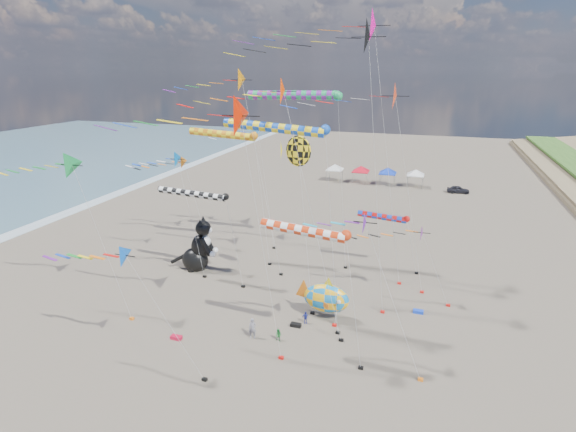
# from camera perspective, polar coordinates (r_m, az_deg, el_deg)

# --- Properties ---
(ground) EXTENTS (260.00, 260.00, 0.00)m
(ground) POSITION_cam_1_polar(r_m,az_deg,el_deg) (33.21, -6.91, -20.64)
(ground) COLOR brown
(ground) RESTS_ON ground
(delta_kite_0) EXTENTS (12.22, 2.13, 20.39)m
(delta_kite_0) POSITION_cam_1_polar(r_m,az_deg,el_deg) (32.66, -1.50, 15.10)
(delta_kite_0) COLOR #FD3F04
(delta_kite_0) RESTS_ON ground
(delta_kite_1) EXTENTS (13.05, 2.84, 19.47)m
(delta_kite_1) POSITION_cam_1_polar(r_m,az_deg,el_deg) (29.99, -6.89, 12.43)
(delta_kite_1) COLOR red
(delta_kite_1) RESTS_ON ground
(delta_kite_2) EXTENTS (14.87, 2.92, 24.58)m
(delta_kite_2) POSITION_cam_1_polar(r_m,az_deg,el_deg) (36.97, 7.36, 21.36)
(delta_kite_2) COLOR black
(delta_kite_2) RESTS_ON ground
(delta_kite_3) EXTENTS (10.75, 1.71, 10.12)m
(delta_kite_3) POSITION_cam_1_polar(r_m,az_deg,el_deg) (32.19, -19.90, -4.65)
(delta_kite_3) COLOR blue
(delta_kite_3) RESTS_ON ground
(delta_kite_4) EXTENTS (9.72, 1.69, 11.39)m
(delta_kite_4) POSITION_cam_1_polar(r_m,az_deg,el_deg) (54.28, -14.70, 6.36)
(delta_kite_4) COLOR orange
(delta_kite_4) RESTS_ON ground
(delta_kite_5) EXTENTS (12.19, 2.46, 21.02)m
(delta_kite_5) POSITION_cam_1_polar(r_m,az_deg,el_deg) (44.69, -6.63, 16.51)
(delta_kite_5) COLOR orange
(delta_kite_5) RESTS_ON ground
(delta_kite_6) EXTENTS (10.11, 1.77, 11.91)m
(delta_kite_6) POSITION_cam_1_polar(r_m,az_deg,el_deg) (29.87, 8.57, -1.79)
(delta_kite_6) COLOR #63189C
(delta_kite_6) RESTS_ON ground
(delta_kite_7) EXTENTS (8.74, 1.89, 14.99)m
(delta_kite_7) POSITION_cam_1_polar(r_m,az_deg,el_deg) (52.23, -5.70, 10.39)
(delta_kite_7) COLOR #2282D9
(delta_kite_7) RESTS_ON ground
(delta_kite_8) EXTENTS (14.60, 2.72, 19.89)m
(delta_kite_8) POSITION_cam_1_polar(r_m,az_deg,el_deg) (41.57, 11.45, 14.46)
(delta_kite_8) COLOR red
(delta_kite_8) RESTS_ON ground
(delta_kite_9) EXTENTS (8.73, 1.80, 13.13)m
(delta_kite_9) POSITION_cam_1_polar(r_m,az_deg,el_deg) (46.17, -15.42, 6.47)
(delta_kite_9) COLOR #0465BF
(delta_kite_9) RESTS_ON ground
(delta_kite_10) EXTENTS (16.99, 3.18, 26.04)m
(delta_kite_10) POSITION_cam_1_polar(r_m,az_deg,el_deg) (43.08, 9.77, 22.60)
(delta_kite_10) COLOR #E90991
(delta_kite_10) RESTS_ON ground
(delta_kite_11) EXTENTS (10.78, 2.38, 14.72)m
(delta_kite_11) POSITION_cam_1_polar(r_m,az_deg,el_deg) (40.11, -25.68, 5.66)
(delta_kite_11) COLOR #17893F
(delta_kite_11) RESTS_ON ground
(delta_kite_12) EXTENTS (8.84, 1.66, 7.86)m
(delta_kite_12) POSITION_cam_1_polar(r_m,az_deg,el_deg) (41.75, 15.50, -2.26)
(delta_kite_12) COLOR #761A91
(delta_kite_12) RESTS_ON ground
(windsock_0) EXTENTS (7.71, 0.75, 10.60)m
(windsock_0) POSITION_cam_1_polar(r_m,az_deg,el_deg) (30.66, 2.56, -2.02)
(windsock_0) COLOR red
(windsock_0) RESTS_ON ground
(windsock_1) EXTENTS (9.63, 0.76, 16.96)m
(windsock_1) POSITION_cam_1_polar(r_m,az_deg,el_deg) (33.86, -1.24, 11.00)
(windsock_1) COLOR blue
(windsock_1) RESTS_ON ground
(windsock_2) EXTENTS (6.71, 0.69, 6.35)m
(windsock_2) POSITION_cam_1_polar(r_m,az_deg,el_deg) (47.95, 12.25, -0.18)
(windsock_2) COLOR red
(windsock_2) RESTS_ON ground
(windsock_3) EXTENTS (8.84, 0.81, 14.62)m
(windsock_3) POSITION_cam_1_polar(r_m,az_deg,el_deg) (47.99, -7.87, 10.16)
(windsock_3) COLOR orange
(windsock_3) RESTS_ON ground
(windsock_4) EXTENTS (11.02, 0.97, 18.68)m
(windsock_4) POSITION_cam_1_polar(r_m,az_deg,el_deg) (46.57, 1.13, 15.02)
(windsock_4) COLOR #1B9854
(windsock_4) RESTS_ON ground
(windsock_5) EXTENTS (8.98, 0.69, 9.61)m
(windsock_5) POSITION_cam_1_polar(r_m,az_deg,el_deg) (44.22, -11.77, 2.71)
(windsock_5) COLOR black
(windsock_5) RESTS_ON ground
(angelfish_kite) EXTENTS (3.74, 3.02, 15.45)m
(angelfish_kite) POSITION_cam_1_polar(r_m,az_deg,el_deg) (38.32, 1.04, 8.09)
(angelfish_kite) COLOR yellow
(angelfish_kite) RESTS_ON ground
(cat_inflatable) EXTENTS (4.76, 3.00, 5.97)m
(cat_inflatable) POSITION_cam_1_polar(r_m,az_deg,el_deg) (48.84, -11.49, -3.49)
(cat_inflatable) COLOR black
(cat_inflatable) RESTS_ON ground
(fish_inflatable) EXTENTS (5.37, 2.62, 4.00)m
(fish_inflatable) POSITION_cam_1_polar(r_m,az_deg,el_deg) (39.37, 4.81, -10.35)
(fish_inflatable) COLOR #147BC3
(fish_inflatable) RESTS_ON ground
(person_adult) EXTENTS (0.72, 0.56, 1.75)m
(person_adult) POSITION_cam_1_polar(r_m,az_deg,el_deg) (37.30, -4.52, -14.05)
(person_adult) COLOR gray
(person_adult) RESTS_ON ground
(child_green) EXTENTS (0.55, 0.45, 1.07)m
(child_green) POSITION_cam_1_polar(r_m,az_deg,el_deg) (37.02, -1.21, -14.90)
(child_green) COLOR #207D31
(child_green) RESTS_ON ground
(child_blue) EXTENTS (0.69, 0.57, 1.10)m
(child_blue) POSITION_cam_1_polar(r_m,az_deg,el_deg) (39.28, 2.23, -12.75)
(child_blue) COLOR #2E39AC
(child_blue) RESTS_ON ground
(kite_bag_0) EXTENTS (0.90, 0.44, 0.30)m
(kite_bag_0) POSITION_cam_1_polar(r_m,az_deg,el_deg) (38.52, -14.00, -14.74)
(kite_bag_0) COLOR red
(kite_bag_0) RESTS_ON ground
(kite_bag_1) EXTENTS (0.90, 0.44, 0.30)m
(kite_bag_1) POSITION_cam_1_polar(r_m,az_deg,el_deg) (42.51, 16.21, -11.58)
(kite_bag_1) COLOR blue
(kite_bag_1) RESTS_ON ground
(kite_bag_2) EXTENTS (0.90, 0.44, 0.30)m
(kite_bag_2) POSITION_cam_1_polar(r_m,az_deg,el_deg) (39.01, 1.01, -13.67)
(kite_bag_2) COLOR black
(kite_bag_2) RESTS_ON ground
(tent_row) EXTENTS (19.20, 4.20, 3.80)m
(tent_row) POSITION_cam_1_polar(r_m,az_deg,el_deg) (85.66, 10.92, 6.06)
(tent_row) COLOR silver
(tent_row) RESTS_ON ground
(parked_car) EXTENTS (3.79, 1.74, 1.26)m
(parked_car) POSITION_cam_1_polar(r_m,az_deg,el_deg) (83.85, 20.80, 3.16)
(parked_car) COLOR #26262D
(parked_car) RESTS_ON ground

